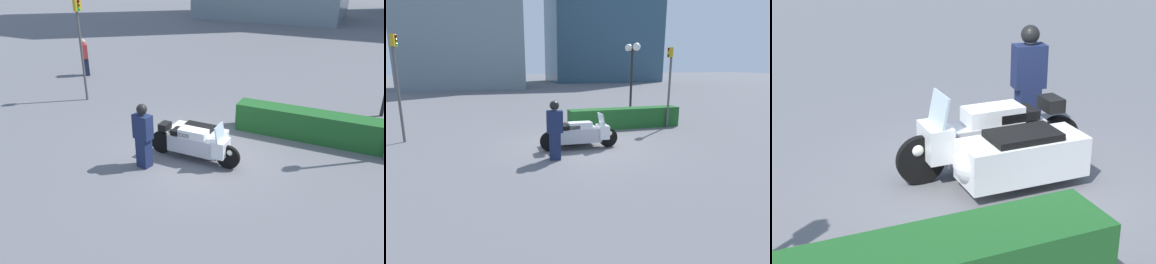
# 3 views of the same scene
# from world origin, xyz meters

# --- Properties ---
(ground_plane) EXTENTS (160.00, 160.00, 0.00)m
(ground_plane) POSITION_xyz_m (0.00, 0.00, 0.00)
(ground_plane) COLOR slate
(police_motorcycle) EXTENTS (2.59, 1.18, 1.15)m
(police_motorcycle) POSITION_xyz_m (0.04, -0.01, 0.46)
(police_motorcycle) COLOR black
(police_motorcycle) RESTS_ON ground
(officer_rider) EXTENTS (0.51, 0.36, 1.71)m
(officer_rider) POSITION_xyz_m (-0.98, -1.19, 0.90)
(officer_rider) COLOR #192347
(officer_rider) RESTS_ON ground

